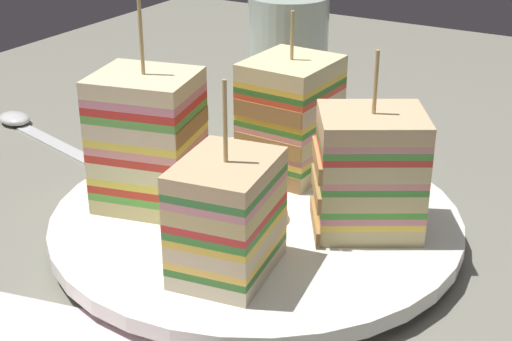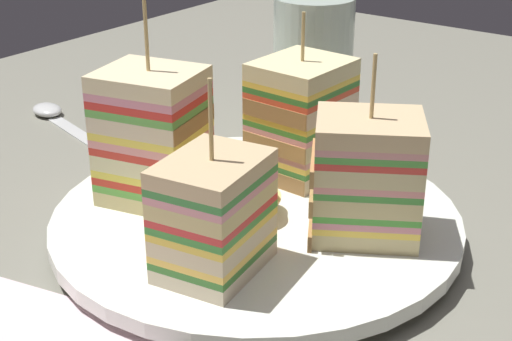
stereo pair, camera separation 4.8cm
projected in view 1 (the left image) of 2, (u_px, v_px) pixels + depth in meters
The scene contains 9 objects.
ground_plane at pixel (256, 248), 50.05cm from camera, with size 120.70×96.09×1.80cm, color gray.
plate at pixel (256, 222), 49.24cm from camera, with size 26.25×26.25×1.73cm.
sandwich_wedge_0 at pixel (369, 172), 45.75cm from camera, with size 7.62×8.01×11.26cm.
sandwich_wedge_1 at pixel (290, 117), 53.26cm from camera, with size 6.49×5.70×11.56cm.
sandwich_wedge_2 at pixel (148, 141), 48.49cm from camera, with size 6.74×7.34×13.77cm.
sandwich_wedge_3 at pixel (227, 217), 41.34cm from camera, with size 6.90×5.63×11.16cm.
chip_pile at pixel (242, 199), 48.19cm from camera, with size 6.31×6.14×2.39cm.
spoon at pixel (29, 127), 66.53cm from camera, with size 5.81×15.73×1.00cm.
drinking_glass at pixel (287, 74), 65.21cm from camera, with size 6.75×6.75×11.68cm.
Camera 1 is at (37.44, 21.91, 24.58)cm, focal length 53.43 mm.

